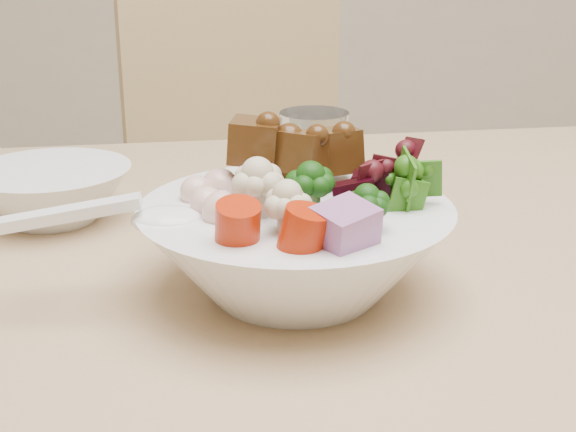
{
  "coord_description": "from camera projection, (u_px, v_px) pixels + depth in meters",
  "views": [
    {
      "loc": [
        -0.3,
        -0.57,
        1.03
      ],
      "look_at": [
        -0.31,
        0.02,
        0.81
      ],
      "focal_mm": 50.0,
      "sensor_mm": 36.0,
      "label": 1
    }
  ],
  "objects": [
    {
      "name": "dining_table",
      "position": [
        450.0,
        328.0,
        0.75
      ],
      "size": [
        1.73,
        1.16,
        0.75
      ],
      "rotation": [
        0.0,
        0.0,
        0.17
      ],
      "color": "tan",
      "rests_on": "ground"
    },
    {
      "name": "food_bowl",
      "position": [
        298.0,
        242.0,
        0.64
      ],
      "size": [
        0.25,
        0.25,
        0.13
      ],
      "color": "white",
      "rests_on": "dining_table"
    },
    {
      "name": "side_bowl",
      "position": [
        51.0,
        194.0,
        0.8
      ],
      "size": [
        0.16,
        0.16,
        0.05
      ],
      "primitive_type": null,
      "color": "white",
      "rests_on": "dining_table"
    },
    {
      "name": "chair_far",
      "position": [
        259.0,
        223.0,
        1.48
      ],
      "size": [
        0.56,
        0.56,
        0.92
      ],
      "rotation": [
        0.0,
        0.0,
        0.42
      ],
      "color": "tan",
      "rests_on": "ground"
    },
    {
      "name": "water_glass",
      "position": [
        314.0,
        175.0,
        0.78
      ],
      "size": [
        0.07,
        0.07,
        0.11
      ],
      "color": "silver",
      "rests_on": "dining_table"
    },
    {
      "name": "soup_spoon",
      "position": [
        142.0,
        218.0,
        0.6
      ],
      "size": [
        0.16,
        0.05,
        0.03
      ],
      "rotation": [
        0.0,
        0.0,
        0.11
      ],
      "color": "white",
      "rests_on": "food_bowl"
    }
  ]
}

